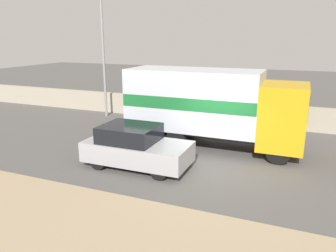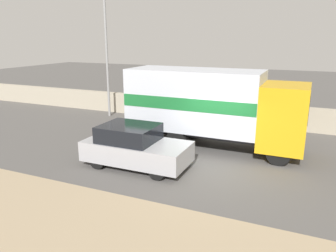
% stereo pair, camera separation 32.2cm
% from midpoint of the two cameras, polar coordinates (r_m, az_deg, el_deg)
% --- Properties ---
extents(ground_plane, '(80.00, 80.00, 0.00)m').
position_cam_midpoint_polar(ground_plane, '(12.30, 7.76, -7.07)').
color(ground_plane, '#514F4C').
extents(stone_wall_backdrop, '(60.00, 0.35, 1.24)m').
position_cam_midpoint_polar(stone_wall_backdrop, '(18.25, 13.58, 2.07)').
color(stone_wall_backdrop, '#A39984').
rests_on(stone_wall_backdrop, ground_plane).
extents(street_lamp, '(0.56, 0.28, 8.12)m').
position_cam_midpoint_polar(street_lamp, '(19.75, -10.29, 14.95)').
color(street_lamp, gray).
rests_on(street_lamp, ground_plane).
extents(box_truck, '(7.39, 2.37, 3.33)m').
position_cam_midpoint_polar(box_truck, '(13.99, 8.12, 3.75)').
color(box_truck, gold).
rests_on(box_truck, ground_plane).
extents(car_hatchback, '(3.87, 1.83, 1.54)m').
position_cam_midpoint_polar(car_hatchback, '(12.10, -5.04, -3.56)').
color(car_hatchback, '#9E9EA3').
rests_on(car_hatchback, ground_plane).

